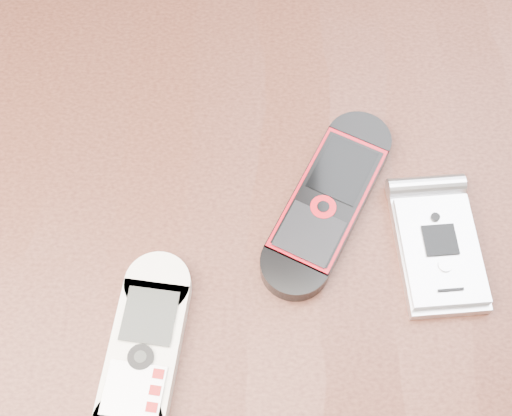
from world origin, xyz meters
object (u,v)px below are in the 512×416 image
Objects in this scene: table at (251,264)px; nokia_black_red at (328,201)px; motorola_razr at (439,248)px; nokia_white at (144,352)px.

nokia_black_red reaches higher than table.
motorola_razr reaches higher than table.
nokia_white reaches higher than table.
table is 10.42× the size of motorola_razr.
nokia_black_red is (0.06, 0.01, 0.11)m from table.
nokia_white is 0.23m from motorola_razr.
nokia_black_red is at bearing 7.33° from table.
nokia_white is at bearing -122.28° from table.
table is 0.18m from motorola_razr.
motorola_razr is at bearing 28.10° from nokia_white.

